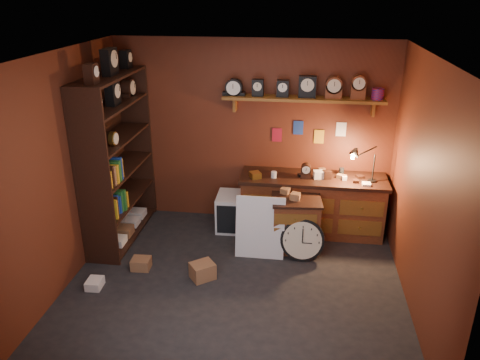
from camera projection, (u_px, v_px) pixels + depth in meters
name	position (u px, v px, depth m)	size (l,w,h in m)	color
floor	(235.00, 283.00, 5.68)	(4.00, 4.00, 0.00)	black
room_shell	(240.00, 146.00, 5.11)	(4.02, 3.62, 2.71)	#5B2615
shelving_unit	(114.00, 153.00, 6.32)	(0.47, 1.60, 2.58)	black
workbench	(312.00, 201.00, 6.73)	(2.06, 0.66, 1.36)	brown
low_cabinet	(296.00, 221.00, 6.31)	(0.70, 0.61, 0.83)	brown
big_round_clock	(302.00, 240.00, 6.09)	(0.57, 0.18, 0.57)	black
white_panel	(259.00, 255.00, 6.28)	(0.64, 0.03, 0.85)	silver
mini_fridge	(235.00, 212.00, 6.87)	(0.52, 0.54, 0.53)	silver
floor_box_a	(141.00, 264.00, 5.95)	(0.23, 0.20, 0.14)	#8D603D
floor_box_b	(95.00, 284.00, 5.58)	(0.18, 0.21, 0.11)	white
floor_box_c	(203.00, 271.00, 5.74)	(0.28, 0.23, 0.21)	#8D603D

